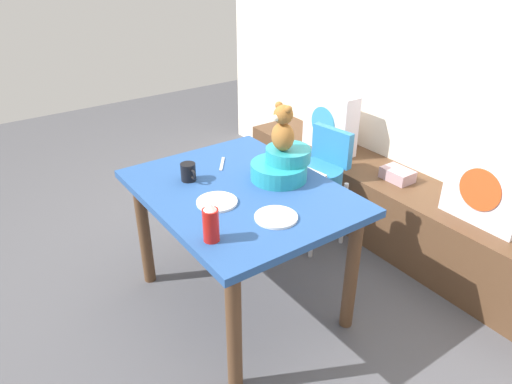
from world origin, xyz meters
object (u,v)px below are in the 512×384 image
at_px(pillow_floral_left, 330,121).
at_px(dining_table, 240,208).
at_px(highchair, 318,172).
at_px(pillow_floral_right, 488,186).
at_px(teddy_bear, 283,129).
at_px(dinner_plate_near, 276,217).
at_px(ketchup_bottle, 211,223).
at_px(book_stack, 397,175).
at_px(infant_seat_teal, 282,165).
at_px(dinner_plate_far, 217,202).
at_px(coffee_mug, 189,172).

xyz_separation_m(pillow_floral_left, dining_table, (0.59, -1.18, -0.05)).
bearing_deg(dining_table, highchair, 107.56).
bearing_deg(pillow_floral_right, dining_table, -119.11).
height_order(teddy_bear, dinner_plate_near, teddy_bear).
bearing_deg(teddy_bear, ketchup_bottle, -64.05).
height_order(pillow_floral_left, book_stack, pillow_floral_left).
bearing_deg(dinner_plate_near, infant_seat_teal, 138.64).
xyz_separation_m(book_stack, dinner_plate_far, (0.01, -1.37, 0.25)).
bearing_deg(ketchup_bottle, dining_table, 131.79).
relative_size(infant_seat_teal, dinner_plate_far, 1.65).
xyz_separation_m(pillow_floral_right, ketchup_bottle, (-0.34, -1.53, 0.15)).
height_order(highchair, teddy_bear, teddy_bear).
bearing_deg(coffee_mug, book_stack, 78.18).
distance_m(book_stack, coffee_mug, 1.43).
relative_size(pillow_floral_left, infant_seat_teal, 1.33).
bearing_deg(ketchup_bottle, highchair, 116.53).
bearing_deg(dining_table, ketchup_bottle, -48.21).
relative_size(coffee_mug, dinner_plate_far, 0.60).
height_order(highchair, coffee_mug, coffee_mug).
xyz_separation_m(pillow_floral_left, book_stack, (0.64, 0.02, -0.18)).
relative_size(pillow_floral_left, teddy_bear, 1.76).
bearing_deg(infant_seat_teal, pillow_floral_right, 55.57).
bearing_deg(infant_seat_teal, ketchup_bottle, -64.07).
distance_m(pillow_floral_left, book_stack, 0.67).
height_order(pillow_floral_right, highchair, pillow_floral_right).
xyz_separation_m(pillow_floral_right, dining_table, (-0.66, -1.18, -0.05)).
bearing_deg(ketchup_bottle, dinner_plate_near, 86.94).
bearing_deg(highchair, pillow_floral_left, 129.91).
bearing_deg(book_stack, coffee_mug, -101.82).
distance_m(book_stack, dining_table, 1.21).
bearing_deg(coffee_mug, ketchup_bottle, -18.65).
bearing_deg(highchair, book_stack, 56.21).
bearing_deg(highchair, infant_seat_teal, -62.77).
bearing_deg(infant_seat_teal, book_stack, 88.24).
distance_m(dining_table, ketchup_bottle, 0.51).
bearing_deg(highchair, dinner_plate_near, -53.80).
distance_m(dinner_plate_near, dinner_plate_far, 0.31).
height_order(book_stack, dinner_plate_far, dinner_plate_far).
distance_m(dining_table, highchair, 0.81).
relative_size(teddy_bear, coffee_mug, 2.08).
distance_m(infant_seat_teal, dinner_plate_far, 0.43).
relative_size(ketchup_bottle, dinner_plate_far, 0.92).
relative_size(ketchup_bottle, coffee_mug, 1.54).
height_order(highchair, ketchup_bottle, ketchup_bottle).
xyz_separation_m(book_stack, coffee_mug, (-0.29, -1.37, 0.29)).
xyz_separation_m(dining_table, dinner_plate_far, (0.06, -0.17, 0.12)).
xyz_separation_m(highchair, dinner_plate_far, (0.30, -0.94, 0.22)).
relative_size(infant_seat_teal, dinner_plate_near, 1.65).
relative_size(infant_seat_teal, ketchup_bottle, 1.78).
height_order(book_stack, highchair, highchair).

